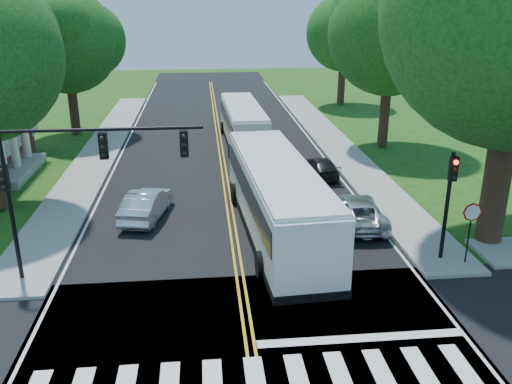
{
  "coord_description": "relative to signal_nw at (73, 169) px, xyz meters",
  "views": [
    {
      "loc": [
        -1.24,
        -12.4,
        10.09
      ],
      "look_at": [
        0.91,
        8.81,
        2.4
      ],
      "focal_mm": 38.0,
      "sensor_mm": 36.0,
      "label": 1
    }
  ],
  "objects": [
    {
      "name": "ground",
      "position": [
        5.86,
        -6.43,
        -4.38
      ],
      "size": [
        140.0,
        140.0,
        0.0
      ],
      "primitive_type": "plane",
      "color": "#184A12",
      "rests_on": "ground"
    },
    {
      "name": "road",
      "position": [
        5.86,
        11.57,
        -4.37
      ],
      "size": [
        14.0,
        96.0,
        0.01
      ],
      "primitive_type": "cube",
      "color": "black",
      "rests_on": "ground"
    },
    {
      "name": "cross_road",
      "position": [
        5.86,
        -6.43,
        -4.37
      ],
      "size": [
        60.0,
        12.0,
        0.01
      ],
      "primitive_type": "cube",
      "color": "black",
      "rests_on": "ground"
    },
    {
      "name": "center_line",
      "position": [
        5.86,
        15.57,
        -4.36
      ],
      "size": [
        0.36,
        70.0,
        0.01
      ],
      "primitive_type": "cube",
      "color": "gold",
      "rests_on": "road"
    },
    {
      "name": "edge_line_w",
      "position": [
        -0.94,
        15.57,
        -4.36
      ],
      "size": [
        0.12,
        70.0,
        0.01
      ],
      "primitive_type": "cube",
      "color": "silver",
      "rests_on": "road"
    },
    {
      "name": "edge_line_e",
      "position": [
        12.66,
        15.57,
        -4.36
      ],
      "size": [
        0.12,
        70.0,
        0.01
      ],
      "primitive_type": "cube",
      "color": "silver",
      "rests_on": "road"
    },
    {
      "name": "stop_bar",
      "position": [
        9.36,
        -4.83,
        -4.36
      ],
      "size": [
        6.6,
        0.4,
        0.01
      ],
      "primitive_type": "cube",
      "color": "silver",
      "rests_on": "road"
    },
    {
      "name": "sidewalk_nw",
      "position": [
        -2.44,
        18.57,
        -4.3
      ],
      "size": [
        2.6,
        40.0,
        0.15
      ],
      "primitive_type": "cube",
      "color": "gray",
      "rests_on": "ground"
    },
    {
      "name": "sidewalk_ne",
      "position": [
        14.16,
        18.57,
        -4.3
      ],
      "size": [
        2.6,
        40.0,
        0.15
      ],
      "primitive_type": "cube",
      "color": "gray",
      "rests_on": "ground"
    },
    {
      "name": "tree_west_far",
      "position": [
        -5.14,
        23.57,
        2.62
      ],
      "size": [
        7.6,
        7.6,
        10.67
      ],
      "color": "#362715",
      "rests_on": "ground"
    },
    {
      "name": "tree_east_mid",
      "position": [
        17.36,
        17.57,
        3.48
      ],
      "size": [
        8.4,
        8.4,
        11.93
      ],
      "color": "#362715",
      "rests_on": "ground"
    },
    {
      "name": "tree_east_far",
      "position": [
        18.36,
        33.57,
        2.48
      ],
      "size": [
        7.2,
        7.2,
        10.34
      ],
      "color": "#362715",
      "rests_on": "ground"
    },
    {
      "name": "signal_nw",
      "position": [
        0.0,
        0.0,
        0.0
      ],
      "size": [
        7.15,
        0.46,
        5.66
      ],
      "color": "black",
      "rests_on": "ground"
    },
    {
      "name": "signal_ne",
      "position": [
        14.06,
        0.01,
        -1.41
      ],
      "size": [
        0.3,
        0.46,
        4.4
      ],
      "color": "black",
      "rests_on": "ground"
    },
    {
      "name": "stop_sign",
      "position": [
        14.86,
        -0.45,
        -2.35
      ],
      "size": [
        0.76,
        0.08,
        2.53
      ],
      "color": "black",
      "rests_on": "ground"
    },
    {
      "name": "bus_lead",
      "position": [
        7.8,
        3.44,
        -2.63
      ],
      "size": [
        3.66,
        12.87,
        3.29
      ],
      "rotation": [
        0.0,
        0.0,
        3.2
      ],
      "color": "silver",
      "rests_on": "road"
    },
    {
      "name": "bus_follow",
      "position": [
        7.55,
        19.36,
        -2.85
      ],
      "size": [
        2.96,
        11.17,
        2.87
      ],
      "rotation": [
        0.0,
        0.0,
        3.17
      ],
      "color": "silver",
      "rests_on": "road"
    },
    {
      "name": "hatchback",
      "position": [
        1.82,
        5.81,
        -3.65
      ],
      "size": [
        2.38,
        4.56,
        1.43
      ],
      "primitive_type": "imported",
      "rotation": [
        0.0,
        0.0,
        2.93
      ],
      "color": "silver",
      "rests_on": "road"
    },
    {
      "name": "suv",
      "position": [
        11.65,
        4.06,
        -3.7
      ],
      "size": [
        2.49,
        4.94,
        1.34
      ],
      "primitive_type": "imported",
      "rotation": [
        0.0,
        0.0,
        3.09
      ],
      "color": "silver",
      "rests_on": "road"
    },
    {
      "name": "dark_sedan",
      "position": [
        11.51,
        11.43,
        -3.81
      ],
      "size": [
        1.86,
        3.98,
        1.12
      ],
      "primitive_type": "imported",
      "rotation": [
        0.0,
        0.0,
        3.22
      ],
      "color": "black",
      "rests_on": "road"
    }
  ]
}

